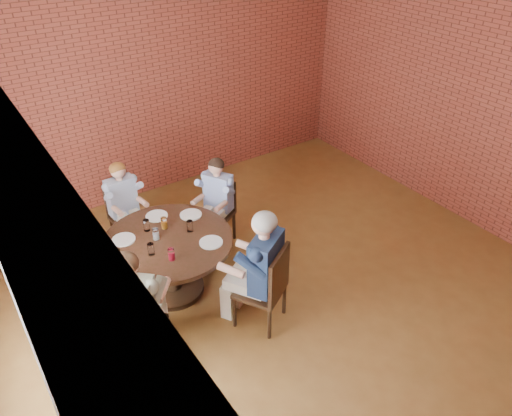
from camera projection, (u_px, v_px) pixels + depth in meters
floor at (296, 321)px, 5.51m from camera, size 7.00×7.00×0.00m
wall_back at (148, 83)px, 7.01m from camera, size 7.00×0.00×7.00m
wall_right at (511, 112)px, 6.11m from camera, size 0.00×7.00×7.00m
dining_table at (169, 255)px, 5.64m from camera, size 1.46×1.46×0.75m
chair_a at (220, 209)px, 6.52m from camera, size 0.51×0.51×0.88m
diner_a at (217, 203)px, 6.40m from camera, size 0.73×0.69×1.23m
chair_b at (124, 213)px, 6.44m from camera, size 0.40×0.40×0.88m
diner_b at (125, 207)px, 6.32m from camera, size 0.50×0.60×1.22m
chair_c at (57, 285)px, 5.23m from camera, size 0.53×0.53×0.98m
diner_c at (63, 269)px, 5.16m from camera, size 0.79×0.68×1.41m
chair_d at (135, 330)px, 4.71m from camera, size 0.64×0.64×0.97m
diner_d at (136, 309)px, 4.69m from camera, size 0.88×0.89×1.39m
chair_e at (268, 285)px, 5.21m from camera, size 0.64×0.64×0.99m
diner_e at (260, 270)px, 5.15m from camera, size 0.87×0.91×1.42m
plate_a at (191, 215)px, 5.92m from camera, size 0.26×0.26×0.01m
plate_b at (157, 216)px, 5.89m from camera, size 0.26×0.26×0.01m
plate_c at (124, 239)px, 5.51m from camera, size 0.26×0.26×0.01m
plate_d at (211, 242)px, 5.46m from camera, size 0.26×0.26×0.01m
glass_a at (190, 226)px, 5.61m from camera, size 0.07×0.07×0.14m
glass_b at (164, 223)px, 5.66m from camera, size 0.07×0.07×0.14m
glass_c at (147, 225)px, 5.63m from camera, size 0.07×0.07×0.14m
glass_d at (156, 234)px, 5.48m from camera, size 0.07×0.07×0.14m
glass_e at (151, 249)px, 5.26m from camera, size 0.07×0.07×0.14m
glass_f at (171, 254)px, 5.19m from camera, size 0.07×0.07×0.14m
smartphone at (212, 240)px, 5.50m from camera, size 0.09×0.13×0.01m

